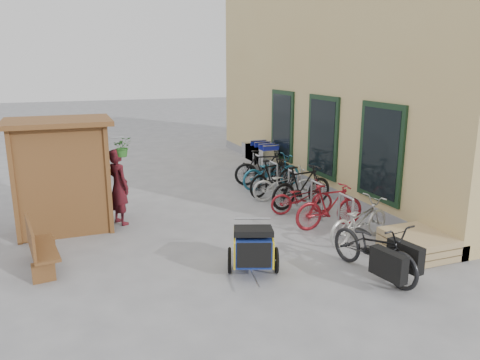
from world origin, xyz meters
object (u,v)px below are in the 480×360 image
object	(u,v)px
child_trailer	(253,246)
bike_2	(302,198)
shopping_carts	(259,153)
person_kiosk	(119,187)
bike_1	(330,206)
kiosk	(57,160)
bike_0	(359,220)
bike_6	(271,172)
bike_7	(264,168)
bike_5	(273,177)
cargo_bike	(376,248)
bike_3	(302,186)
pallet_stack	(418,244)
bench	(39,246)
bike_4	(284,184)

from	to	relation	value
child_trailer	bike_2	distance (m)	3.49
child_trailer	shopping_carts	bearing A→B (deg)	86.38
person_kiosk	bike_1	xyz separation A→B (m)	(4.25, -1.94, -0.36)
kiosk	bike_0	world-z (taller)	kiosk
person_kiosk	bike_6	bearing A→B (deg)	-94.56
bike_7	bike_1	bearing A→B (deg)	-170.61
bike_0	bike_5	xyz separation A→B (m)	(-0.19, 3.75, 0.07)
cargo_bike	bike_3	bearing A→B (deg)	70.42
cargo_bike	bike_6	bearing A→B (deg)	73.17
bike_6	bike_2	bearing A→B (deg)	167.30
pallet_stack	shopping_carts	distance (m)	7.64
shopping_carts	bike_7	size ratio (longest dim) A/B	1.10
pallet_stack	cargo_bike	world-z (taller)	cargo_bike
bike_3	bike_6	distance (m)	1.95
bike_2	kiosk	bearing A→B (deg)	92.34
pallet_stack	bike_1	bearing A→B (deg)	113.07
shopping_carts	bike_6	xyz separation A→B (m)	(-0.57, -2.23, -0.11)
pallet_stack	bike_1	distance (m)	2.05
cargo_bike	bike_7	bearing A→B (deg)	74.15
bench	child_trailer	world-z (taller)	bench
bench	bike_2	world-z (taller)	bench
child_trailer	bike_6	size ratio (longest dim) A/B	0.81
bench	bike_6	bearing A→B (deg)	22.95
bike_2	bike_4	xyz separation A→B (m)	(0.10, 1.15, 0.05)
person_kiosk	bike_4	world-z (taller)	person_kiosk
bench	bike_7	xyz separation A→B (m)	(6.04, 4.01, 0.09)
bike_1	bike_6	xyz separation A→B (m)	(0.22, 3.54, -0.01)
person_kiosk	bike_0	world-z (taller)	person_kiosk
child_trailer	bike_4	world-z (taller)	bike_4
shopping_carts	cargo_bike	distance (m)	8.21
pallet_stack	child_trailer	size ratio (longest dim) A/B	0.80
pallet_stack	bike_6	xyz separation A→B (m)	(-0.57, 5.41, 0.28)
bench	person_kiosk	distance (m)	2.62
shopping_carts	cargo_bike	world-z (taller)	shopping_carts
shopping_carts	bike_3	bearing A→B (deg)	-98.59
pallet_stack	bike_3	distance (m)	3.53
bike_2	bike_5	xyz separation A→B (m)	(0.05, 1.75, 0.11)
pallet_stack	bike_1	xyz separation A→B (m)	(-0.79, 1.87, 0.29)
shopping_carts	bike_2	xyz separation A→B (m)	(-0.88, -4.65, -0.20)
child_trailer	bike_2	size ratio (longest dim) A/B	0.99
bike_2	bike_4	distance (m)	1.16
bike_6	bike_7	distance (m)	0.41
bike_1	bike_7	xyz separation A→B (m)	(0.16, 3.94, 0.03)
kiosk	bike_5	distance (m)	5.61
bike_0	bike_6	world-z (taller)	bike_6
bike_7	cargo_bike	bearing A→B (deg)	-174.56
shopping_carts	bike_3	distance (m)	4.23
bike_4	bike_5	size ratio (longest dim) A/B	1.00
child_trailer	bike_7	size ratio (longest dim) A/B	0.85
bike_3	bike_6	bearing A→B (deg)	-10.84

